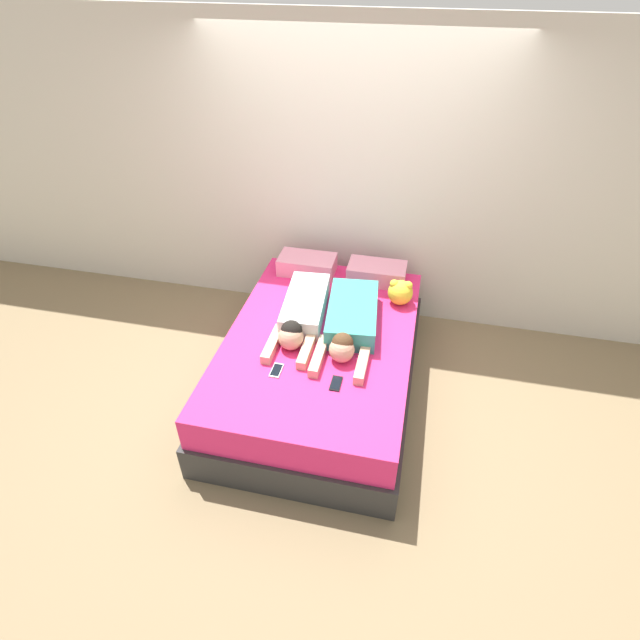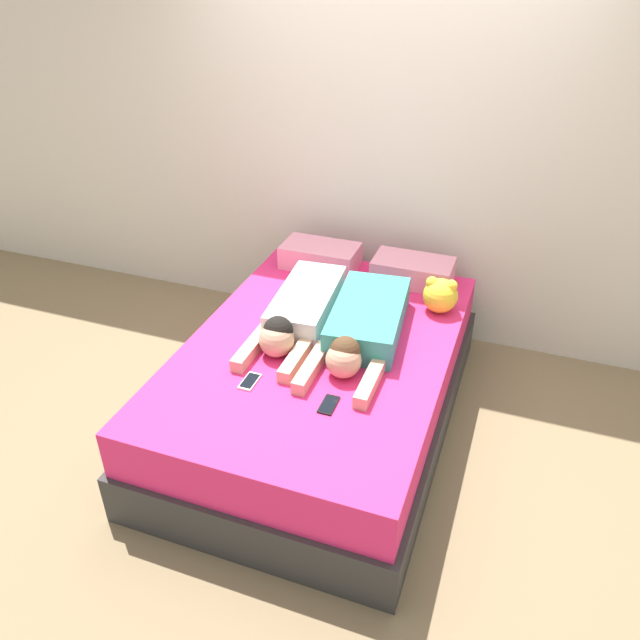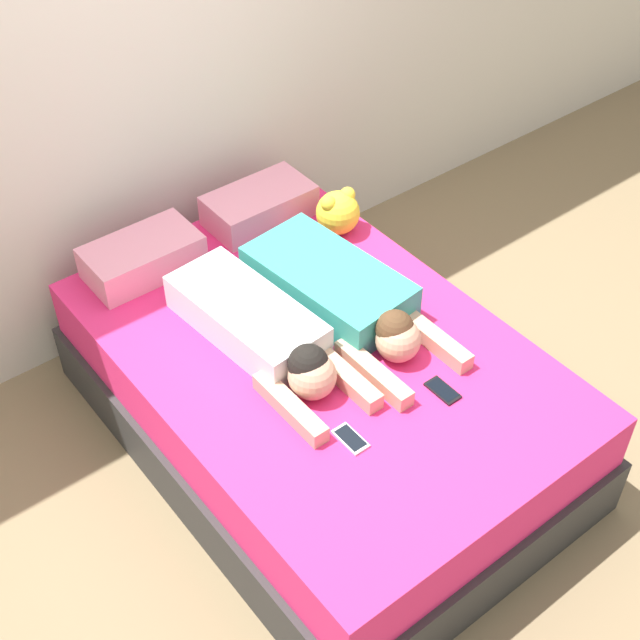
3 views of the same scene
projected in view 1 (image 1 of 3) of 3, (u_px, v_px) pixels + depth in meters
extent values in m
plane|color=#7F6B4C|center=(320.00, 387.00, 4.17)|extent=(12.00, 12.00, 0.00)
cube|color=beige|center=(351.00, 182.00, 4.32)|extent=(12.00, 0.06, 2.60)
cube|color=#2D2D2D|center=(320.00, 375.00, 4.08)|extent=(1.47, 2.15, 0.29)
cube|color=#E5286B|center=(320.00, 349.00, 3.91)|extent=(1.41, 2.09, 0.27)
cube|color=pink|center=(307.00, 265.00, 4.51)|extent=(0.51, 0.28, 0.15)
cube|color=pink|center=(377.00, 273.00, 4.40)|extent=(0.51, 0.28, 0.15)
cube|color=silver|center=(305.00, 305.00, 4.01)|extent=(0.37, 0.74, 0.16)
sphere|color=tan|center=(291.00, 337.00, 3.66)|extent=(0.19, 0.19, 0.19)
sphere|color=black|center=(291.00, 331.00, 3.65)|extent=(0.16, 0.16, 0.16)
cube|color=tan|center=(273.00, 344.00, 3.70)|extent=(0.07, 0.39, 0.07)
cube|color=tan|center=(307.00, 349.00, 3.65)|extent=(0.07, 0.39, 0.07)
cube|color=teal|center=(352.00, 314.00, 3.90)|extent=(0.45, 0.76, 0.17)
sphere|color=tan|center=(342.00, 350.00, 3.55)|extent=(0.18, 0.18, 0.18)
sphere|color=#4C331E|center=(342.00, 343.00, 3.55)|extent=(0.16, 0.16, 0.16)
cube|color=tan|center=(319.00, 356.00, 3.59)|extent=(0.07, 0.40, 0.07)
cube|color=tan|center=(363.00, 362.00, 3.53)|extent=(0.07, 0.40, 0.07)
cube|color=silver|center=(276.00, 370.00, 3.51)|extent=(0.07, 0.14, 0.01)
cube|color=black|center=(276.00, 370.00, 3.51)|extent=(0.06, 0.12, 0.00)
cube|color=black|center=(336.00, 383.00, 3.41)|extent=(0.07, 0.14, 0.01)
cube|color=black|center=(336.00, 383.00, 3.41)|extent=(0.06, 0.12, 0.00)
sphere|color=yellow|center=(400.00, 293.00, 4.11)|extent=(0.21, 0.21, 0.21)
sphere|color=yellow|center=(394.00, 284.00, 4.07)|extent=(0.07, 0.07, 0.07)
sphere|color=yellow|center=(408.00, 286.00, 4.05)|extent=(0.07, 0.07, 0.07)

